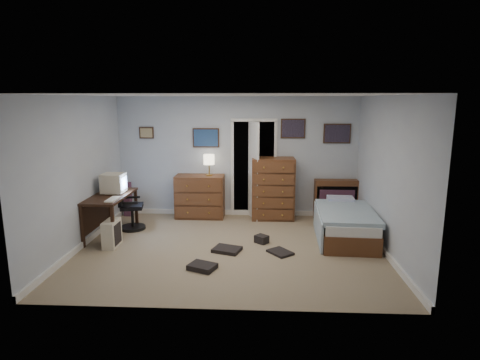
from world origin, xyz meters
name	(u,v)px	position (x,y,z in m)	size (l,w,h in m)	color
floor	(231,248)	(0.00, 0.00, -0.01)	(5.00, 4.00, 0.02)	#9E886D
computer_desk	(106,204)	(-2.29, 0.53, 0.58)	(0.62, 1.32, 0.76)	#311C10
crt_monitor	(114,183)	(-2.18, 0.68, 0.94)	(0.40, 0.37, 0.36)	beige
keyboard	(113,199)	(-2.02, 0.18, 0.77)	(0.15, 0.40, 0.02)	beige
pc_tower	(112,233)	(-2.00, -0.02, 0.23)	(0.21, 0.43, 0.45)	beige
office_chair	(129,210)	(-1.99, 0.89, 0.38)	(0.56, 0.56, 0.98)	black
media_stack	(128,199)	(-2.32, 1.80, 0.36)	(0.14, 0.14, 0.72)	maroon
low_dresser	(200,196)	(-0.77, 1.77, 0.45)	(1.00, 0.50, 0.89)	brown
table_lamp	(209,160)	(-0.57, 1.77, 1.21)	(0.23, 0.23, 0.43)	gold
doorway	(254,167)	(0.35, 2.27, 1.00)	(0.96, 1.12, 2.05)	black
tall_dresser	(273,188)	(0.75, 1.75, 0.64)	(0.86, 0.51, 1.27)	brown
headboard_bookcase	(336,198)	(2.07, 1.86, 0.43)	(0.90, 0.24, 0.81)	brown
bed	(344,223)	(1.99, 0.59, 0.28)	(1.05, 1.85, 0.59)	brown
wall_posters	(265,133)	(0.57, 1.98, 1.75)	(4.38, 0.04, 0.60)	#331E11
floor_clutter	(235,253)	(0.10, -0.32, 0.04)	(1.63, 1.48, 0.13)	black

